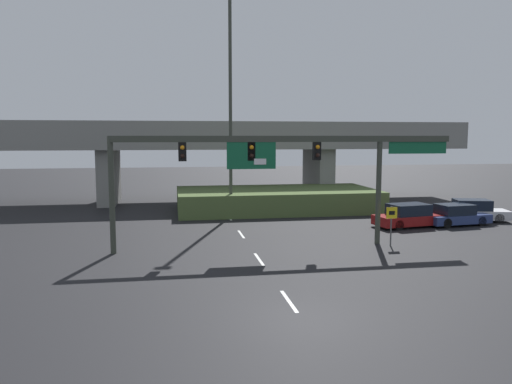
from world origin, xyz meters
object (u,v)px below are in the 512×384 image
(speed_limit_sign, at_px, (391,220))
(parked_sedan_far_right, at_px, (473,211))
(signal_gantry, at_px, (278,156))
(parked_sedan_near_right, at_px, (410,216))
(highway_light_pole_near, at_px, (230,97))
(parked_sedan_mid_right, at_px, (456,215))

(speed_limit_sign, height_order, parked_sedan_far_right, speed_limit_sign)
(signal_gantry, relative_size, parked_sedan_near_right, 3.57)
(speed_limit_sign, height_order, parked_sedan_near_right, speed_limit_sign)
(signal_gantry, bearing_deg, parked_sedan_near_right, 24.82)
(speed_limit_sign, relative_size, parked_sedan_near_right, 0.43)
(speed_limit_sign, height_order, highway_light_pole_near, highway_light_pole_near)
(speed_limit_sign, distance_m, parked_sedan_mid_right, 8.71)
(parked_sedan_near_right, xyz_separation_m, parked_sedan_far_right, (5.34, 1.30, 0.00))
(signal_gantry, relative_size, highway_light_pole_near, 1.10)
(signal_gantry, bearing_deg, parked_sedan_far_right, 21.05)
(signal_gantry, distance_m, parked_sedan_far_right, 16.70)
(parked_sedan_near_right, bearing_deg, signal_gantry, -164.60)
(signal_gantry, xyz_separation_m, parked_sedan_mid_right, (12.99, 4.54, -4.18))
(speed_limit_sign, bearing_deg, parked_sedan_near_right, 54.50)
(signal_gantry, relative_size, parked_sedan_mid_right, 4.03)
(highway_light_pole_near, xyz_separation_m, parked_sedan_near_right, (10.96, -6.01, -7.88))
(highway_light_pole_near, height_order, parked_sedan_mid_right, highway_light_pole_near)
(highway_light_pole_near, distance_m, parked_sedan_far_right, 18.71)
(speed_limit_sign, relative_size, highway_light_pole_near, 0.13)
(highway_light_pole_near, height_order, parked_sedan_near_right, highway_light_pole_near)
(speed_limit_sign, bearing_deg, highway_light_pole_near, 122.94)
(parked_sedan_near_right, distance_m, parked_sedan_mid_right, 3.23)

